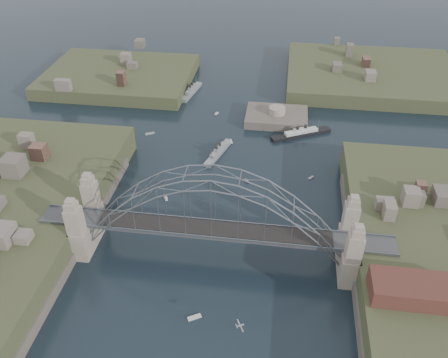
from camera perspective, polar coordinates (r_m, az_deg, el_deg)
ground at (r=115.66m, az=-1.24°, el=-9.24°), size 500.00×500.00×0.00m
bridge at (r=107.27m, az=-1.32°, el=-4.60°), size 84.00×13.80×24.60m
headland_nw at (r=205.20m, az=-12.63°, el=11.68°), size 60.00×45.00×9.00m
headland_ne at (r=210.17m, az=17.56°, el=11.54°), size 70.00×55.00×9.50m
fort_island at (r=171.46m, az=6.41°, el=7.01°), size 22.00×16.00×9.40m
wharf_shed at (r=102.58m, az=23.05°, el=-12.48°), size 20.00×8.00×4.00m
naval_cruiser_near at (r=150.59m, az=-0.71°, el=3.30°), size 7.11×16.79×5.06m
naval_cruiser_far at (r=190.40m, az=-4.01°, el=10.66°), size 5.58×17.57×5.88m
ocean_liner at (r=162.74m, az=9.41°, el=5.51°), size 20.69×12.72×5.35m
aeroplane at (r=93.36m, az=1.90°, el=-17.53°), size 1.76×2.76×0.44m
small_boat_a at (r=133.21m, az=-7.15°, el=-2.31°), size 1.81×2.78×0.45m
small_boat_b at (r=138.61m, az=2.77°, el=-0.23°), size 1.79×1.58×1.43m
small_boat_c at (r=103.36m, az=-3.65°, el=-16.56°), size 3.03×2.28×0.45m
small_boat_d at (r=142.35m, az=10.59°, el=0.14°), size 1.80×1.99×0.45m
small_boat_e at (r=163.95m, az=-9.06°, el=5.51°), size 3.32×2.45×0.45m
small_boat_f at (r=156.13m, az=0.84°, el=4.71°), size 1.48×1.32×2.38m
small_boat_h at (r=174.56m, az=-0.93°, el=8.03°), size 1.45×2.02×1.43m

